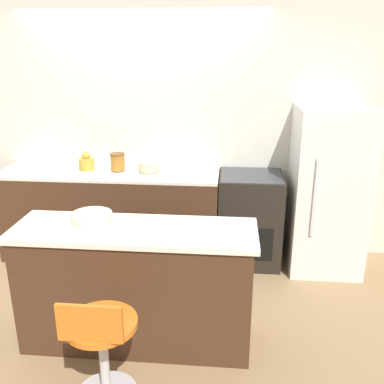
% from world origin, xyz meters
% --- Properties ---
extents(ground_plane, '(14.00, 14.00, 0.00)m').
position_xyz_m(ground_plane, '(0.00, 0.00, 0.00)').
color(ground_plane, '#8E704C').
extents(wall_back, '(8.00, 0.06, 2.60)m').
position_xyz_m(wall_back, '(0.00, 0.64, 1.30)').
color(wall_back, beige).
rests_on(wall_back, ground_plane).
extents(back_counter, '(2.25, 0.59, 0.94)m').
position_xyz_m(back_counter, '(-0.34, 0.31, 0.47)').
color(back_counter, '#422819').
rests_on(back_counter, ground_plane).
extents(kitchen_island, '(1.74, 0.55, 0.93)m').
position_xyz_m(kitchen_island, '(0.23, -1.07, 0.47)').
color(kitchen_island, '#422819').
rests_on(kitchen_island, ground_plane).
extents(oven_range, '(0.63, 0.60, 0.94)m').
position_xyz_m(oven_range, '(1.11, 0.31, 0.47)').
color(oven_range, black).
rests_on(oven_range, ground_plane).
extents(refrigerator, '(0.69, 0.70, 1.62)m').
position_xyz_m(refrigerator, '(1.86, 0.27, 0.81)').
color(refrigerator, silver).
rests_on(refrigerator, ground_plane).
extents(stool_chair, '(0.44, 0.44, 0.81)m').
position_xyz_m(stool_chair, '(0.15, -1.68, 0.41)').
color(stool_chair, '#B7B7BC').
rests_on(stool_chair, ground_plane).
extents(kettle, '(0.16, 0.16, 0.19)m').
position_xyz_m(kettle, '(-0.58, 0.36, 1.01)').
color(kettle, '#B29333').
rests_on(kettle, back_counter).
extents(mixing_bowl, '(0.21, 0.21, 0.09)m').
position_xyz_m(mixing_bowl, '(0.08, 0.36, 0.99)').
color(mixing_bowl, '#C1B28E').
rests_on(mixing_bowl, back_counter).
extents(canister_jar, '(0.15, 0.15, 0.18)m').
position_xyz_m(canister_jar, '(-0.25, 0.36, 1.03)').
color(canister_jar, '#9E6623').
rests_on(canister_jar, back_counter).
extents(fruit_bowl, '(0.30, 0.30, 0.07)m').
position_xyz_m(fruit_bowl, '(-0.10, -0.98, 0.97)').
color(fruit_bowl, beige).
rests_on(fruit_bowl, kitchen_island).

